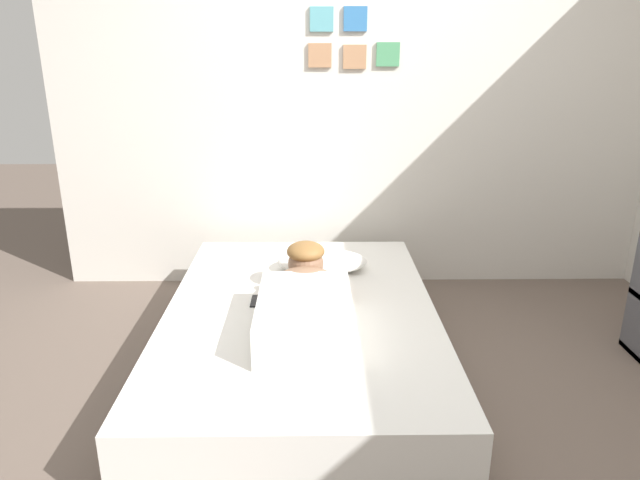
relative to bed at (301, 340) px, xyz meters
name	(u,v)px	position (x,y,z in m)	size (l,w,h in m)	color
ground_plane	(373,421)	(0.33, -0.43, -0.18)	(11.98, 11.98, 0.00)	#66564C
back_wall	(353,103)	(0.33, 1.26, 1.07)	(3.99, 0.12, 2.50)	silver
bed	(301,340)	(0.00, 0.00, 0.00)	(1.38, 2.07, 0.36)	#726051
pillow	(322,261)	(0.12, 0.50, 0.24)	(0.52, 0.32, 0.11)	white
person_lying	(305,300)	(0.02, -0.15, 0.29)	(0.43, 0.92, 0.27)	white
coffee_cup	(317,269)	(0.08, 0.43, 0.22)	(0.12, 0.09, 0.07)	teal
cell_phone	(258,301)	(-0.22, 0.07, 0.19)	(0.07, 0.14, 0.01)	black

